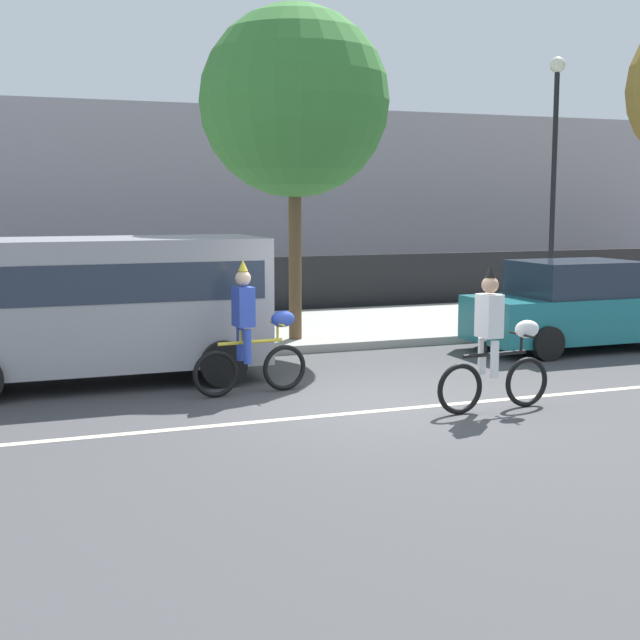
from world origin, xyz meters
TOP-DOWN VIEW (x-y plane):
  - ground_plane at (0.00, 0.00)m, footprint 80.00×80.00m
  - road_centre_line at (0.00, -0.50)m, footprint 36.00×0.14m
  - sidewalk_curb at (0.00, 6.50)m, footprint 60.00×5.00m
  - fence_line at (0.00, 9.40)m, footprint 40.00×0.08m
  - building_backdrop at (3.63, 18.00)m, footprint 28.00×8.00m
  - parade_cyclist_cobalt at (-1.39, 1.10)m, footprint 1.72×0.50m
  - parade_cyclist_zebra at (1.30, -1.00)m, footprint 1.72×0.50m
  - parked_van_grey at (-3.28, 2.70)m, footprint 5.00×2.22m
  - parked_car_teal at (5.37, 2.72)m, footprint 4.10×1.92m
  - street_lamp_post at (7.66, 6.84)m, footprint 0.36×0.36m
  - street_tree_near_lamp at (0.56, 4.81)m, footprint 3.48×3.48m
  - pedestrian_onlooker at (-1.51, 5.42)m, footprint 0.32×0.20m

SIDE VIEW (x-z plane):
  - ground_plane at x=0.00m, z-range 0.00..0.00m
  - road_centre_line at x=0.00m, z-range 0.00..0.01m
  - sidewalk_curb at x=0.00m, z-range 0.00..0.15m
  - fence_line at x=0.00m, z-range 0.00..1.40m
  - parked_car_teal at x=5.37m, z-range -0.04..1.60m
  - parade_cyclist_cobalt at x=-1.39m, z-range -0.12..1.80m
  - parade_cyclist_zebra at x=1.30m, z-range -0.12..1.80m
  - pedestrian_onlooker at x=-1.51m, z-range 0.20..1.82m
  - parked_van_grey at x=-3.28m, z-range 0.19..2.37m
  - building_backdrop at x=3.63m, z-range 0.00..5.43m
  - street_lamp_post at x=7.66m, z-range 1.06..6.92m
  - street_tree_near_lamp at x=0.56m, z-range 1.46..7.57m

